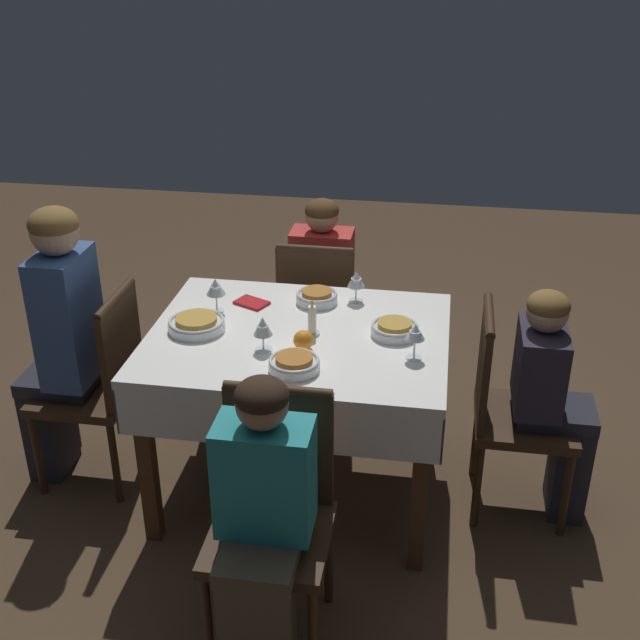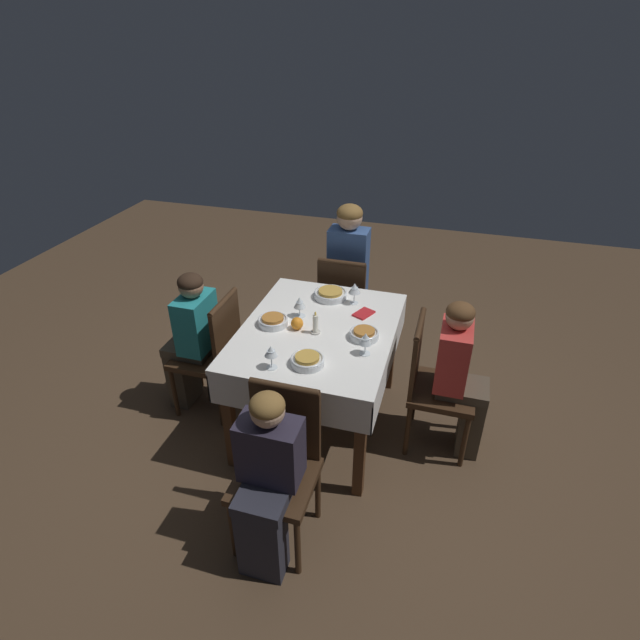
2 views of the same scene
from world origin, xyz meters
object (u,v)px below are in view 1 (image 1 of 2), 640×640
Objects in this scene: bowl_north at (317,297)px; candle_centerpiece at (312,322)px; person_adult_denim at (60,333)px; bowl_west at (197,324)px; wine_glass_east at (415,333)px; wine_glass_north at (356,280)px; chair_north at (319,314)px; person_child_red at (324,286)px; wine_glass_south at (263,327)px; wine_glass_west at (216,288)px; bowl_east at (395,329)px; napkin_red_folded at (252,303)px; dining_table at (298,356)px; person_child_dark at (552,396)px; chair_south at (273,507)px; orange_fruit at (303,340)px; person_child_teal at (262,521)px; chair_east at (509,404)px; bowl_south at (294,363)px; chair_west at (100,380)px.

bowl_north is 1.19× the size of candle_centerpiece.
bowl_west is at bearing 90.58° from person_adult_denim.
wine_glass_north is (-0.27, 0.46, -0.01)m from wine_glass_east.
chair_north is 6.00× the size of candle_centerpiece.
person_child_red is (0.00, 0.16, 0.08)m from chair_north.
wine_glass_south is (0.89, -0.12, 0.16)m from person_adult_denim.
wine_glass_west is 1.05× the size of wine_glass_east.
bowl_east is 1.16× the size of napkin_red_folded.
dining_table is 0.89m from person_child_red.
chair_north is 5.06× the size of bowl_north.
person_child_dark is 1.04m from bowl_north.
chair_south is at bearing -73.03° from napkin_red_folded.
wine_glass_south reaches higher than bowl_west.
candle_centerpiece is (0.46, 0.03, 0.03)m from bowl_west.
orange_fruit is at bearing 99.90° from person_child_dark.
wine_glass_north is at bearing 68.26° from candle_centerpiece.
bowl_west is 0.46m from candle_centerpiece.
dining_table is at bearing -95.18° from bowl_north.
chair_east is at bearing 49.28° from person_child_teal.
person_child_teal is at bearing -90.00° from chair_south.
bowl_south is (-0.97, -0.33, 0.24)m from person_child_dark.
dining_table is 6.68× the size of bowl_north.
dining_table is 1.32× the size of chair_south.
wine_glass_north is 1.81× the size of orange_fruit.
wine_glass_east is 1.02× the size of wine_glass_south.
wine_glass_south is at bearing -106.39° from bowl_north.
bowl_south is 0.16m from orange_fruit.
person_child_red is at bearing 133.91° from person_adult_denim.
candle_centerpiece reaches higher than wine_glass_east.
dining_table is 0.45m from wine_glass_west.
person_child_red reaches higher than bowl_south.
candle_centerpiece is (-0.32, -0.05, 0.03)m from bowl_east.
wine_glass_east is (0.42, 0.60, 0.38)m from chair_south.
wine_glass_south is 1.80× the size of orange_fruit.
person_child_teal is 6.44× the size of napkin_red_folded.
chair_north is at bearing 128.54° from person_adult_denim.
wine_glass_south is at bearing 100.19° from person_child_dark.
person_child_teal reaches higher than bowl_south.
bowl_west is (-0.45, 0.69, 0.30)m from chair_south.
wine_glass_east reaches higher than chair_north.
wine_glass_north reaches higher than chair_east.
person_child_red is at bearing 92.97° from chair_south.
person_child_teal is 0.99m from bowl_west.
chair_east is at bearing 3.15° from dining_table.
wine_glass_east is (0.87, -0.09, 0.08)m from bowl_west.
candle_centerpiece is at bearing 92.51° from chair_west.
wine_glass_west is at bearing 147.55° from orange_fruit.
bowl_south is (-0.01, 0.60, 0.22)m from person_child_teal.
bowl_south is (-0.81, -0.33, 0.30)m from chair_east.
napkin_red_folded is at bearing -167.08° from wine_glass_north.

